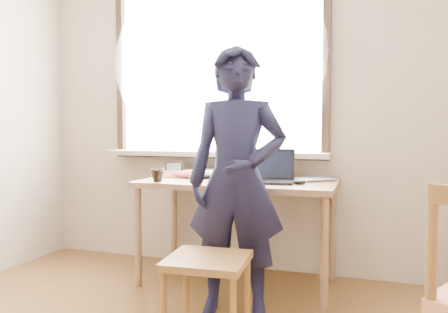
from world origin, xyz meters
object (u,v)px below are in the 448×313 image
(laptop, at_px, (269,174))
(person, at_px, (237,181))
(work_chair, at_px, (207,269))
(mug_white, at_px, (229,172))
(mug_dark, at_px, (158,175))
(desk, at_px, (238,191))

(laptop, xyz_separation_m, person, (-0.09, -0.48, 0.00))
(work_chair, xyz_separation_m, person, (0.06, 0.34, 0.44))
(work_chair, distance_m, person, 0.57)
(laptop, bearing_deg, mug_white, 150.29)
(mug_dark, bearing_deg, laptop, 16.52)
(desk, bearing_deg, mug_white, 124.63)
(mug_white, bearing_deg, person, -68.59)
(laptop, xyz_separation_m, mug_dark, (-0.76, -0.23, -0.01))
(person, bearing_deg, mug_dark, 149.88)
(mug_white, bearing_deg, work_chair, -78.53)
(work_chair, bearing_deg, mug_white, 101.47)
(desk, distance_m, mug_white, 0.25)
(mug_white, xyz_separation_m, person, (0.27, -0.69, 0.02))
(laptop, xyz_separation_m, work_chair, (-0.15, -0.83, -0.44))
(desk, distance_m, person, 0.55)
(work_chair, relative_size, person, 0.28)
(mug_white, bearing_deg, desk, -55.37)
(laptop, bearing_deg, work_chair, -100.46)
(person, bearing_deg, mug_white, 102.52)
(mug_white, height_order, person, person)
(laptop, bearing_deg, desk, 172.67)
(desk, distance_m, work_chair, 0.92)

